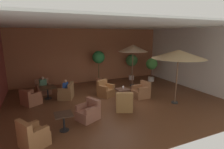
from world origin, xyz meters
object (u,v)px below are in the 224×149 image
(armchair_front_left_north, at_px, (141,92))
(armchair_front_right_east, at_px, (30,99))
(armchair_front_left_east, at_px, (105,90))
(armchair_front_right_south, at_px, (67,93))
(iced_drink_cup, at_px, (123,87))
(patron_blue_shirt, at_px, (43,83))
(patio_umbrella_center_beige, at_px, (133,48))
(cafe_table_mid_center, at_px, (64,118))
(patio_umbrella_tall_red, at_px, (179,54))
(armchair_mid_center_north, at_px, (33,136))
(armchair_front_right_north, at_px, (43,89))
(potted_tree_left_corner, at_px, (99,60))
(armchair_front_left_south, at_px, (124,103))
(patron_by_window, at_px, (65,86))
(cafe_table_front_left, at_px, (122,92))
(potted_tree_mid_right, at_px, (132,61))
(armchair_mid_center_east, at_px, (89,112))
(potted_tree_mid_left, at_px, (152,65))
(cafe_table_front_right, at_px, (47,89))

(armchair_front_left_north, bearing_deg, armchair_front_right_east, 166.70)
(armchair_front_left_east, xyz_separation_m, armchair_front_right_south, (-2.05, 0.44, -0.01))
(armchair_front_right_south, bearing_deg, iced_drink_cup, -26.95)
(patron_blue_shirt, bearing_deg, patio_umbrella_center_beige, -5.97)
(cafe_table_mid_center, distance_m, patio_umbrella_tall_red, 5.86)
(armchair_front_left_north, relative_size, patio_umbrella_center_beige, 0.32)
(armchair_mid_center_north, distance_m, patio_umbrella_center_beige, 8.00)
(armchair_front_right_north, xyz_separation_m, potted_tree_left_corner, (3.64, 0.61, 1.38))
(armchair_front_left_south, xyz_separation_m, iced_drink_cup, (0.57, 1.20, 0.36))
(patron_by_window, bearing_deg, iced_drink_cup, -26.91)
(cafe_table_front_left, distance_m, patio_umbrella_center_beige, 3.58)
(armchair_mid_center_north, height_order, patio_umbrella_center_beige, patio_umbrella_center_beige)
(armchair_front_left_east, bearing_deg, armchair_front_left_south, -88.23)
(patio_umbrella_center_beige, relative_size, patron_blue_shirt, 4.39)
(armchair_front_right_south, xyz_separation_m, cafe_table_mid_center, (-0.66, -3.29, 0.16))
(armchair_front_left_south, height_order, armchair_front_right_east, armchair_front_left_south)
(cafe_table_mid_center, bearing_deg, armchair_front_left_north, 22.61)
(armchair_front_right_north, xyz_separation_m, potted_tree_mid_right, (6.38, 0.89, 1.08))
(iced_drink_cup, bearing_deg, potted_tree_mid_right, 54.68)
(patron_blue_shirt, relative_size, iced_drink_cup, 5.66)
(patio_umbrella_center_beige, bearing_deg, armchair_mid_center_east, -138.81)
(armchair_front_right_north, height_order, potted_tree_mid_right, potted_tree_mid_right)
(cafe_table_front_left, bearing_deg, potted_tree_mid_right, 54.55)
(armchair_mid_center_north, bearing_deg, armchair_front_left_north, 23.90)
(cafe_table_front_left, bearing_deg, patron_blue_shirt, 142.24)
(potted_tree_mid_left, xyz_separation_m, patron_blue_shirt, (-7.46, 0.07, -0.50))
(patio_umbrella_tall_red, xyz_separation_m, patron_by_window, (-4.88, 2.86, -1.74))
(potted_tree_mid_right, bearing_deg, iced_drink_cup, -125.32)
(patio_umbrella_center_beige, height_order, potted_tree_left_corner, patio_umbrella_center_beige)
(cafe_table_front_right, relative_size, armchair_front_right_south, 0.86)
(armchair_front_right_east, xyz_separation_m, armchair_front_right_south, (1.77, 0.14, 0.02))
(armchair_front_left_north, bearing_deg, cafe_table_front_right, 158.42)
(armchair_front_left_east, relative_size, cafe_table_front_right, 1.16)
(armchair_front_right_south, height_order, armchair_mid_center_north, armchair_mid_center_north)
(armchair_front_left_north, distance_m, cafe_table_front_right, 5.04)
(potted_tree_left_corner, bearing_deg, potted_tree_mid_left, -10.65)
(armchair_front_right_north, relative_size, potted_tree_left_corner, 0.38)
(armchair_front_right_north, relative_size, armchair_front_right_south, 0.86)
(armchair_front_left_north, distance_m, patron_by_window, 4.09)
(patron_by_window, bearing_deg, armchair_front_right_north, 127.38)
(patron_by_window, bearing_deg, cafe_table_mid_center, -100.74)
(armchair_mid_center_east, bearing_deg, cafe_table_front_right, 112.32)
(armchair_front_left_north, height_order, cafe_table_mid_center, armchair_front_left_north)
(cafe_table_front_right, xyz_separation_m, armchair_front_right_south, (0.92, -0.40, -0.19))
(armchair_front_left_south, relative_size, iced_drink_cup, 9.22)
(armchair_front_right_north, distance_m, potted_tree_mid_right, 6.53)
(armchair_front_left_south, bearing_deg, patron_by_window, 129.77)
(armchair_front_left_north, height_order, armchair_front_right_north, armchair_front_left_north)
(armchair_mid_center_east, distance_m, potted_tree_mid_left, 7.29)
(potted_tree_mid_left, bearing_deg, potted_tree_left_corner, 169.35)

